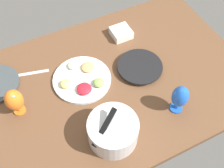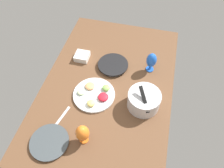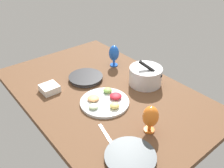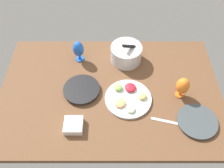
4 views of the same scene
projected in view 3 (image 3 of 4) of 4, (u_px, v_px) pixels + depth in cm
name	position (u px, v px, depth cm)	size (l,w,h in cm)	color
ground_plane	(103.00, 93.00, 173.55)	(160.00, 104.00, 4.00)	brown
dinner_plate_left	(86.00, 78.00, 184.61)	(26.28, 26.28, 3.08)	#4C4C51
dinner_plate_right	(130.00, 157.00, 120.64)	(26.56, 26.56, 2.13)	silver
mixing_bowl	(146.00, 75.00, 176.79)	(24.56, 24.22, 19.43)	silver
fruit_platter	(105.00, 101.00, 159.34)	(32.84, 32.84, 4.97)	silver
hurricane_glass_orange	(151.00, 117.00, 132.43)	(9.15, 9.15, 17.22)	orange
hurricane_glass_blue	(114.00, 54.00, 198.99)	(8.54, 8.54, 18.34)	blue
square_bowl_white	(50.00, 88.00, 170.33)	(11.97, 11.97, 5.03)	white
fork_by_right_plate	(106.00, 134.00, 135.26)	(18.00, 1.80, 0.60)	silver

